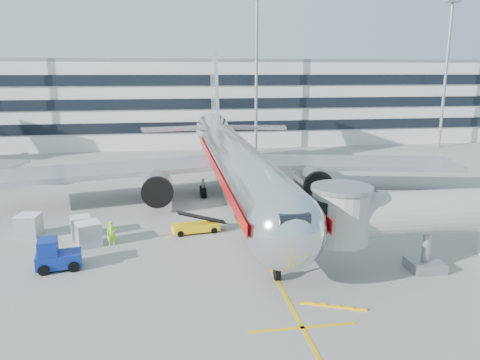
{
  "coord_description": "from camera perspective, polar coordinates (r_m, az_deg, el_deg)",
  "views": [
    {
      "loc": [
        -6.8,
        -35.92,
        13.46
      ],
      "look_at": [
        -0.58,
        4.26,
        4.0
      ],
      "focal_mm": 35.0,
      "sensor_mm": 36.0,
      "label": 1
    }
  ],
  "objects": [
    {
      "name": "cargo_container_front",
      "position": [
        39.03,
        -17.99,
        -6.26
      ],
      "size": [
        2.29,
        2.29,
        1.89
      ],
      "color": "#AEB0B5",
      "rests_on": "ground"
    },
    {
      "name": "cargo_container_left",
      "position": [
        41.42,
        -18.82,
        -5.36
      ],
      "size": [
        1.93,
        1.93,
        1.69
      ],
      "color": "#AEB0B5",
      "rests_on": "ground"
    },
    {
      "name": "cargo_container_right",
      "position": [
        42.94,
        -24.34,
        -5.05
      ],
      "size": [
        1.99,
        1.99,
        1.88
      ],
      "color": "#AEB0B5",
      "rests_on": "ground"
    },
    {
      "name": "baggage_tug",
      "position": [
        35.23,
        -21.57,
        -8.62
      ],
      "size": [
        3.22,
        2.32,
        2.23
      ],
      "color": "navy",
      "rests_on": "ground"
    },
    {
      "name": "stop_bar",
      "position": [
        26.6,
        7.62,
        -17.41
      ],
      "size": [
        6.0,
        0.25,
        0.01
      ],
      "primitive_type": "cube",
      "color": "#E5AD0C",
      "rests_on": "ground"
    },
    {
      "name": "jet_bridge",
      "position": [
        35.09,
        24.44,
        -3.96
      ],
      "size": [
        17.8,
        4.5,
        7.0
      ],
      "color": "silver",
      "rests_on": "ground"
    },
    {
      "name": "light_mast_east",
      "position": [
        91.95,
        23.9,
        12.9
      ],
      "size": [
        2.4,
        1.2,
        25.45
      ],
      "color": "gray",
      "rests_on": "ground"
    },
    {
      "name": "lead_in_line",
      "position": [
        48.33,
        -0.36,
        -3.06
      ],
      "size": [
        0.25,
        70.0,
        0.01
      ],
      "primitive_type": "cube",
      "color": "#E5AD0C",
      "rests_on": "ground"
    },
    {
      "name": "light_mast_centre",
      "position": [
        79.32,
        2.02,
        14.12
      ],
      "size": [
        2.4,
        1.2,
        25.45
      ],
      "color": "gray",
      "rests_on": "ground"
    },
    {
      "name": "ground",
      "position": [
        38.95,
        1.82,
        -7.12
      ],
      "size": [
        180.0,
        180.0,
        0.0
      ],
      "primitive_type": "plane",
      "color": "gray",
      "rests_on": "ground"
    },
    {
      "name": "terminal",
      "position": [
        94.28,
        -4.71,
        9.62
      ],
      "size": [
        150.0,
        24.25,
        15.6
      ],
      "color": "silver",
      "rests_on": "ground"
    },
    {
      "name": "belt_loader",
      "position": [
        40.26,
        -5.43,
        -5.64
      ],
      "size": [
        4.27,
        2.03,
        2.0
      ],
      "color": "yellow",
      "rests_on": "ground"
    },
    {
      "name": "ramp_worker",
      "position": [
        38.46,
        -15.4,
        -6.31
      ],
      "size": [
        0.83,
        0.66,
        1.97
      ],
      "primitive_type": "imported",
      "rotation": [
        0.0,
        0.0,
        0.3
      ],
      "color": "#96FF1A",
      "rests_on": "ground"
    },
    {
      "name": "main_jet",
      "position": [
        49.0,
        -0.66,
        2.25
      ],
      "size": [
        50.95,
        48.7,
        16.06
      ],
      "color": "silver",
      "rests_on": "ground"
    }
  ]
}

